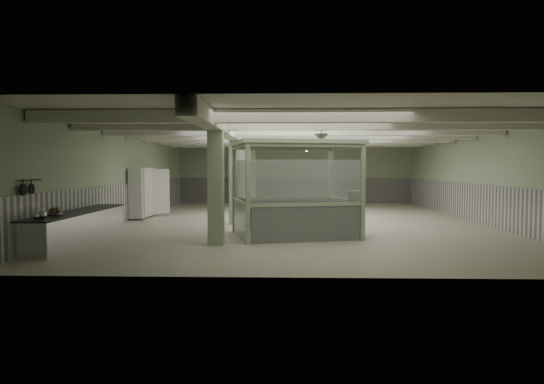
{
  "coord_description": "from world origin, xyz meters",
  "views": [
    {
      "loc": [
        -0.53,
        -19.45,
        2.19
      ],
      "look_at": [
        -1.04,
        -2.56,
        1.3
      ],
      "focal_mm": 32.0,
      "sensor_mm": 36.0,
      "label": 1
    }
  ],
  "objects_px": {
    "guard_booth": "(294,174)",
    "filing_cabinet": "(355,213)",
    "prep_counter": "(77,227)",
    "walkin_cooler": "(144,194)"
  },
  "relations": [
    {
      "from": "prep_counter",
      "to": "walkin_cooler",
      "type": "relative_size",
      "value": 2.36
    },
    {
      "from": "guard_booth",
      "to": "filing_cabinet",
      "type": "bearing_deg",
      "value": -13.13
    },
    {
      "from": "guard_booth",
      "to": "filing_cabinet",
      "type": "xyz_separation_m",
      "value": [
        1.93,
        0.02,
        -1.25
      ]
    },
    {
      "from": "guard_booth",
      "to": "prep_counter",
      "type": "bearing_deg",
      "value": -179.31
    },
    {
      "from": "guard_booth",
      "to": "filing_cabinet",
      "type": "relative_size",
      "value": 3.02
    },
    {
      "from": "guard_booth",
      "to": "filing_cabinet",
      "type": "distance_m",
      "value": 2.3
    },
    {
      "from": "prep_counter",
      "to": "guard_booth",
      "type": "height_order",
      "value": "guard_booth"
    },
    {
      "from": "guard_booth",
      "to": "filing_cabinet",
      "type": "height_order",
      "value": "guard_booth"
    },
    {
      "from": "prep_counter",
      "to": "filing_cabinet",
      "type": "height_order",
      "value": "filing_cabinet"
    },
    {
      "from": "prep_counter",
      "to": "filing_cabinet",
      "type": "xyz_separation_m",
      "value": [
        8.18,
        1.64,
        0.25
      ]
    }
  ]
}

